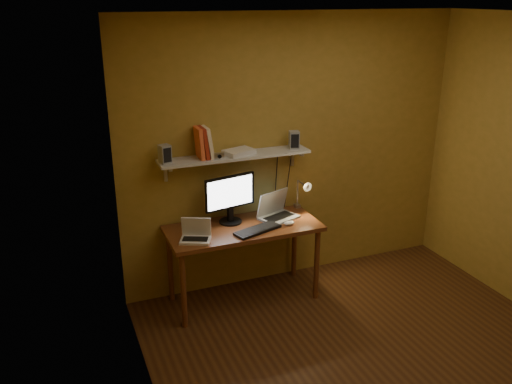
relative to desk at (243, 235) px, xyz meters
name	(u,v)px	position (x,y,z in m)	size (l,w,h in m)	color
room	(391,209)	(0.64, -1.28, 0.64)	(3.44, 3.24, 2.64)	#512F14
desk	(243,235)	(0.00, 0.00, 0.00)	(1.40, 0.60, 0.75)	brown
wall_shelf	(235,156)	(0.00, 0.19, 0.69)	(1.40, 0.25, 0.21)	silver
monitor	(230,197)	(-0.08, 0.13, 0.34)	(0.50, 0.25, 0.45)	black
laptop	(276,211)	(0.36, 0.08, 0.15)	(0.41, 0.35, 0.26)	gray
netbook	(196,234)	(-0.48, -0.11, 0.14)	(0.31, 0.27, 0.19)	silver
keyboard	(257,230)	(0.08, -0.15, 0.10)	(0.44, 0.15, 0.02)	black
mouse	(289,223)	(0.40, -0.12, 0.10)	(0.10, 0.06, 0.04)	silver
desk_lamp	(303,191)	(0.66, 0.13, 0.29)	(0.09, 0.23, 0.38)	silver
speaker_left	(165,154)	(-0.64, 0.18, 0.79)	(0.09, 0.09, 0.16)	gray
speaker_right	(294,140)	(0.58, 0.19, 0.79)	(0.09, 0.09, 0.16)	gray
books	(204,143)	(-0.29, 0.20, 0.85)	(0.14, 0.19, 0.28)	#E75D30
shelf_camera	(219,156)	(-0.18, 0.12, 0.74)	(0.10, 0.04, 0.06)	silver
router	(239,152)	(0.04, 0.19, 0.73)	(0.27, 0.18, 0.04)	silver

